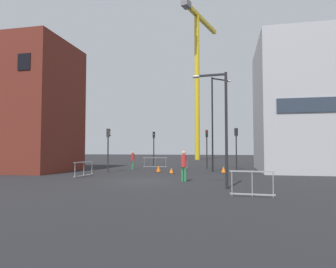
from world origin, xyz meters
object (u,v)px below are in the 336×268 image
(pedestrian_walking, at_px, (184,164))
(traffic_cone_by_barrier, at_px, (224,170))
(traffic_light_island, at_px, (108,143))
(pedestrian_waiting, at_px, (133,159))
(streetlamp_short, at_px, (221,118))
(traffic_light_near, at_px, (236,142))
(construction_crane, at_px, (197,65))
(traffic_light_median, at_px, (207,143))
(traffic_light_crosswalk, at_px, (154,143))
(streetlamp_tall, at_px, (215,116))
(traffic_cone_on_verge, at_px, (158,169))
(traffic_cone_striped, at_px, (171,171))

(pedestrian_walking, distance_m, traffic_cone_by_barrier, 7.48)
(traffic_light_island, height_order, pedestrian_waiting, traffic_light_island)
(streetlamp_short, relative_size, traffic_light_near, 1.50)
(pedestrian_waiting, bearing_deg, pedestrian_walking, -55.26)
(construction_crane, distance_m, traffic_light_near, 29.97)
(traffic_light_median, bearing_deg, traffic_cone_by_barrier, -70.22)
(traffic_light_crosswalk, distance_m, traffic_cone_by_barrier, 11.92)
(streetlamp_tall, relative_size, traffic_light_crosswalk, 2.09)
(pedestrian_walking, bearing_deg, streetlamp_short, -49.99)
(streetlamp_tall, relative_size, streetlamp_short, 1.42)
(traffic_light_near, bearing_deg, traffic_cone_on_verge, -152.45)
(construction_crane, relative_size, streetlamp_tall, 3.30)
(traffic_light_median, bearing_deg, traffic_light_island, -142.31)
(streetlamp_short, xyz_separation_m, traffic_light_median, (-1.82, 14.67, -0.93))
(traffic_cone_striped, distance_m, traffic_cone_on_verge, 1.80)
(pedestrian_waiting, height_order, traffic_cone_by_barrier, pedestrian_waiting)
(pedestrian_walking, bearing_deg, pedestrian_waiting, 124.74)
(traffic_light_island, xyz_separation_m, traffic_cone_by_barrier, (9.68, 1.35, -2.26))
(construction_crane, height_order, streetlamp_short, construction_crane)
(streetlamp_tall, height_order, traffic_light_island, streetlamp_tall)
(traffic_light_median, relative_size, traffic_light_crosswalk, 0.98)
(traffic_cone_by_barrier, bearing_deg, traffic_light_crosswalk, 134.43)
(traffic_light_median, distance_m, traffic_light_island, 10.06)
(streetlamp_tall, height_order, traffic_cone_by_barrier, streetlamp_tall)
(construction_crane, relative_size, pedestrian_walking, 14.74)
(construction_crane, xyz_separation_m, traffic_light_island, (-4.57, -29.75, -14.88))
(streetlamp_tall, bearing_deg, traffic_cone_by_barrier, -58.35)
(construction_crane, distance_m, streetlamp_tall, 30.22)
(construction_crane, relative_size, traffic_cone_on_verge, 48.28)
(traffic_light_crosswalk, relative_size, traffic_cone_on_verge, 7.02)
(traffic_cone_on_verge, bearing_deg, traffic_light_crosswalk, 107.17)
(streetlamp_tall, bearing_deg, pedestrian_walking, -100.12)
(traffic_light_near, height_order, pedestrian_waiting, traffic_light_near)
(traffic_light_near, distance_m, traffic_cone_by_barrier, 4.04)
(traffic_light_crosswalk, height_order, traffic_cone_by_barrier, traffic_light_crosswalk)
(streetlamp_short, relative_size, traffic_light_crosswalk, 1.47)
(traffic_light_island, height_order, traffic_cone_on_verge, traffic_light_island)
(streetlamp_short, height_order, traffic_cone_striped, streetlamp_short)
(construction_crane, bearing_deg, traffic_cone_by_barrier, -79.79)
(streetlamp_short, relative_size, pedestrian_waiting, 3.39)
(construction_crane, relative_size, traffic_cone_by_barrier, 49.25)
(traffic_cone_on_verge, bearing_deg, traffic_cone_striped, -40.59)
(traffic_light_median, relative_size, pedestrian_waiting, 2.25)
(construction_crane, height_order, traffic_cone_striped, construction_crane)
(traffic_light_median, relative_size, traffic_cone_striped, 8.25)
(traffic_light_median, bearing_deg, traffic_cone_striped, -110.63)
(construction_crane, xyz_separation_m, traffic_light_near, (6.24, -25.33, -14.76))
(pedestrian_walking, xyz_separation_m, pedestrian_waiting, (-6.41, 9.24, -0.09))
(traffic_light_near, distance_m, traffic_cone_on_verge, 7.82)
(pedestrian_walking, distance_m, traffic_cone_striped, 5.92)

